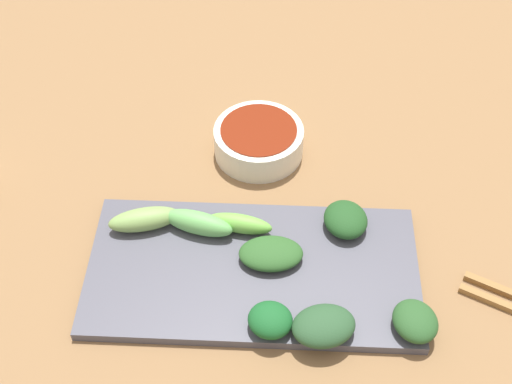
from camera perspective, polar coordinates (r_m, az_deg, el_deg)
The scene contains 11 objects.
tabletop at distance 0.87m, azimuth 0.55°, elevation -2.31°, with size 2.10×2.10×0.02m, color olive.
sauce_bowl at distance 0.92m, azimuth 0.22°, elevation 4.26°, with size 0.12×0.12×0.04m.
serving_plate at distance 0.80m, azimuth -0.25°, elevation -6.41°, with size 0.19×0.37×0.01m, color #494A55.
broccoli_stalk_0 at distance 0.83m, azimuth -9.04°, elevation -2.20°, with size 0.03×0.08×0.03m, color #79A053.
broccoli_leafy_1 at distance 0.79m, azimuth 1.22°, elevation -5.01°, with size 0.05×0.07×0.02m, color #2B5825.
broccoli_leafy_2 at distance 0.74m, azimuth 5.49°, elevation -10.75°, with size 0.05×0.07×0.03m, color #284D2C.
broccoli_leafy_3 at distance 0.83m, azimuth 7.27°, elevation -2.22°, with size 0.06×0.05×0.03m, color #1F4A1F.
broccoli_leafy_4 at distance 0.74m, azimuth 1.16°, elevation -10.33°, with size 0.04×0.05×0.03m, color #175725.
broccoli_stalk_5 at distance 0.82m, azimuth -1.33°, elevation -2.57°, with size 0.02×0.08×0.02m, color #6BB644.
broccoli_leafy_6 at distance 0.76m, azimuth 12.77°, elevation -10.17°, with size 0.05×0.05×0.02m, color #275125.
broccoli_stalk_7 at distance 0.82m, azimuth -4.71°, elevation -2.51°, with size 0.03×0.08×0.03m, color #62AE58.
Camera 1 is at (0.55, 0.02, 0.68)m, focal length 49.38 mm.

